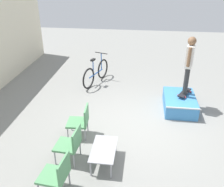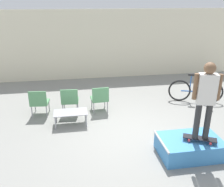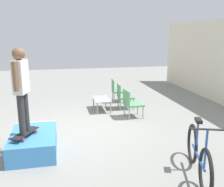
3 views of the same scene
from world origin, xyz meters
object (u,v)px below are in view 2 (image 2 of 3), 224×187
Objects in this scene: skateboard_on_ramp at (200,138)px; person_skater at (206,95)px; skate_ramp_box at (189,147)px; patio_chair_right at (100,98)px; patio_chair_left at (39,101)px; bicycle at (196,91)px; patio_chair_center at (70,99)px; coffee_table at (71,113)px.

person_skater is at bearing 117.40° from skateboard_on_ramp.
skateboard_on_ramp is 1.03m from person_skater.
skate_ramp_box is 1.94× the size of skateboard_on_ramp.
skateboard_on_ramp is at bearing 120.13° from patio_chair_right.
patio_chair_right is at bearing 123.31° from skate_ramp_box.
patio_chair_left is 1.00× the size of patio_chair_right.
skate_ramp_box is 0.35m from skateboard_on_ramp.
bicycle reaches higher than skate_ramp_box.
patio_chair_center is at bearing 149.68° from person_skater.
person_skater is 4.83m from patio_chair_left.
coffee_table is 4.42m from bicycle.
coffee_table is at bearing 94.61° from patio_chair_center.
skateboard_on_ramp is 0.42× the size of bicycle.
patio_chair_left is (-0.93, 0.74, 0.13)m from coffee_table.
skate_ramp_box is at bearing 139.26° from patio_chair_center.
bicycle reaches higher than patio_chair_right.
skateboard_on_ramp is at bearing -96.48° from bicycle.
person_skater reaches higher than patio_chair_right.
skateboard_on_ramp is at bearing -43.17° from skate_ramp_box.
patio_chair_right is (0.93, 0.74, 0.13)m from coffee_table.
patio_chair_left is at bearing -158.32° from bicycle.
skateboard_on_ramp is 0.43× the size of person_skater.
patio_chair_left is 0.49× the size of bicycle.
skate_ramp_box is 1.67× the size of patio_chair_right.
coffee_table is (-2.84, 2.08, -0.15)m from skateboard_on_ramp.
person_skater is 1.81× the size of coffee_table.
skate_ramp_box is 4.52m from patio_chair_left.
coffee_table is 0.54× the size of bicycle.
patio_chair_right is at bearing -174.34° from patio_chair_left.
bicycle is at bearing -179.89° from patio_chair_right.
patio_chair_center is (0.93, -0.00, 0.00)m from patio_chair_left.
person_skater reaches higher than skateboard_on_ramp.
patio_chair_right is (0.94, -0.00, 0.00)m from patio_chair_center.
skate_ramp_box is 0.83× the size of person_skater.
person_skater is 2.01× the size of patio_chair_left.
skate_ramp_box is 3.82m from patio_chair_center.
person_skater is (0.00, 0.00, 1.03)m from skateboard_on_ramp.
skateboard_on_ramp is 0.77× the size of coffee_table.
coffee_table is 0.75m from patio_chair_center.
skateboard_on_ramp reaches higher than coffee_table.
patio_chair_right is at bearing 151.49° from skateboard_on_ramp.
skate_ramp_box is 1.34m from person_skater.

